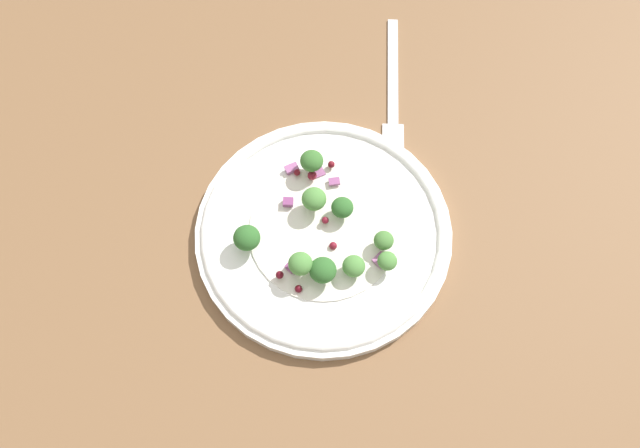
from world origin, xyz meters
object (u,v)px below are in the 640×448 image
at_px(plate, 320,231).
at_px(broccoli_floret_0, 384,241).
at_px(broccoli_floret_2, 247,238).
at_px(fork, 393,91).
at_px(broccoli_floret_1, 300,264).

distance_m(plate, broccoli_floret_0, 0.07).
bearing_deg(broccoli_floret_2, broccoli_floret_0, -78.58).
xyz_separation_m(plate, fork, (0.19, -0.05, -0.01)).
bearing_deg(plate, broccoli_floret_1, 169.52).
xyz_separation_m(broccoli_floret_0, broccoli_floret_2, (-0.03, 0.13, 0.00)).
bearing_deg(fork, plate, 166.81).
height_order(broccoli_floret_0, broccoli_floret_1, broccoli_floret_1).
bearing_deg(fork, broccoli_floret_2, 153.30).
bearing_deg(broccoli_floret_1, plate, -10.48).
height_order(plate, broccoli_floret_1, broccoli_floret_1).
relative_size(broccoli_floret_0, broccoli_floret_2, 0.74).
bearing_deg(broccoli_floret_2, plate, -64.89).
relative_size(broccoli_floret_1, fork, 0.13).
bearing_deg(fork, broccoli_floret_1, 167.35).
relative_size(plate, broccoli_floret_2, 9.59).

